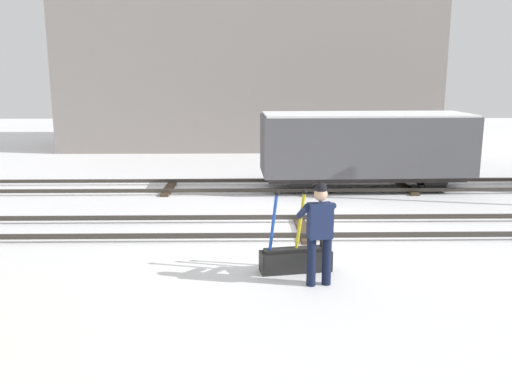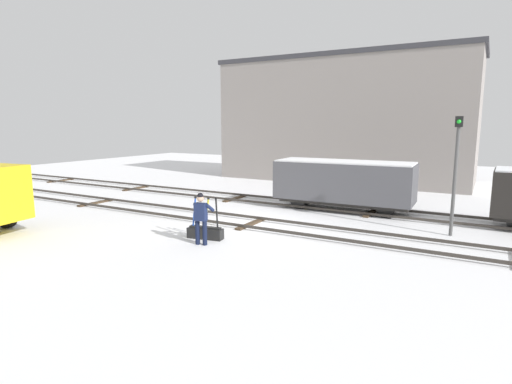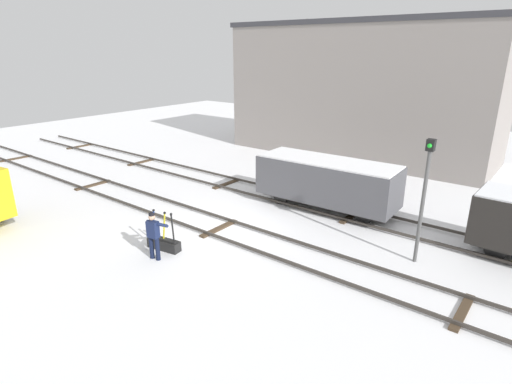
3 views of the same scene
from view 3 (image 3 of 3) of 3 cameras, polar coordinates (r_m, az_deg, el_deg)
name	(u,v)px [view 3 (image 3 of 3)]	position (r m, az deg, el deg)	size (l,w,h in m)	color
ground_plane	(219,229)	(16.25, -5.10, -5.15)	(60.00, 60.00, 0.00)	white
track_main_line	(219,227)	(16.21, -5.12, -4.79)	(44.00, 1.94, 0.18)	#38332D
track_siding_near	(283,197)	(19.39, 3.72, -0.65)	(44.00, 1.94, 0.18)	#38332D
switch_lever_frame	(164,243)	(14.91, -12.58, -6.85)	(1.28, 0.57, 1.45)	black
rail_worker	(154,233)	(14.04, -13.93, -5.45)	(0.61, 0.68, 1.70)	#111831
signal_post	(424,190)	(13.91, 22.21, 0.24)	(0.24, 0.32, 4.11)	#4C4C4C
apartment_building	(362,90)	(28.01, 14.41, 13.46)	(16.80, 6.12, 8.30)	gray
freight_car_back_track	(327,181)	(17.92, 9.73, 1.45)	(6.08, 2.28, 2.24)	#2D2B28
perched_bird_roof_left	(307,20)	(28.02, 7.01, 22.52)	(0.25, 0.27, 0.13)	#514C47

